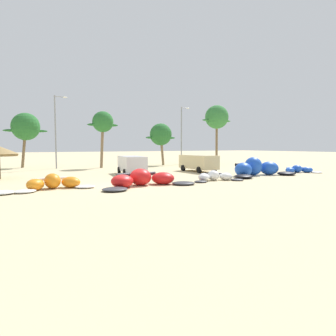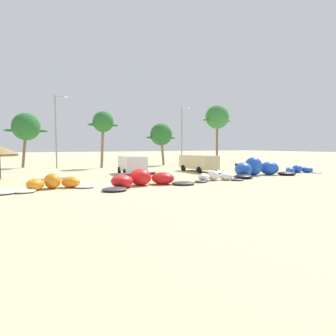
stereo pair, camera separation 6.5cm
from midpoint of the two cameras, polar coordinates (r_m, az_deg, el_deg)
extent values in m
plane|color=beige|center=(22.18, -8.36, -3.33)|extent=(260.00, 260.00, 0.00)
ellipsoid|color=white|center=(20.60, -28.78, -4.05)|extent=(1.52, 1.40, 0.23)
ellipsoid|color=white|center=(20.65, -25.31, -3.95)|extent=(1.68, 1.54, 0.21)
ellipsoid|color=orange|center=(21.49, -23.73, -2.86)|extent=(1.57, 1.70, 0.76)
ellipsoid|color=orange|center=(21.99, -20.94, -2.28)|extent=(1.18, 1.47, 1.03)
ellipsoid|color=orange|center=(22.02, -17.84, -2.54)|extent=(1.68, 1.71, 0.76)
ellipsoid|color=white|center=(21.55, -15.37, -3.38)|extent=(1.58, 1.34, 0.21)
cylinder|color=white|center=(22.44, -21.23, -1.91)|extent=(2.21, 0.43, 0.20)
cube|color=white|center=(21.86, -20.86, -2.31)|extent=(0.85, 0.57, 0.04)
ellipsoid|color=#333338|center=(19.69, -10.04, -3.94)|extent=(2.24, 2.15, 0.25)
ellipsoid|color=red|center=(21.11, -8.69, -2.47)|extent=(2.17, 2.26, 0.91)
ellipsoid|color=red|center=(22.26, -5.27, -1.69)|extent=(1.72, 1.90, 1.23)
ellipsoid|color=red|center=(22.80, -1.05, -1.93)|extent=(2.30, 2.31, 0.91)
ellipsoid|color=#333338|center=(22.56, 2.83, -2.85)|extent=(2.04, 1.89, 0.25)
cylinder|color=#333338|center=(22.77, -6.04, -1.19)|extent=(3.25, 0.66, 0.29)
cube|color=#333338|center=(22.11, -5.05, -1.73)|extent=(1.24, 0.76, 0.04)
ellipsoid|color=#333338|center=(24.06, 6.08, -2.52)|extent=(1.29, 1.17, 0.17)
ellipsoid|color=white|center=(24.95, 6.69, -1.76)|extent=(1.43, 1.45, 0.62)
ellipsoid|color=white|center=(25.67, 8.45, -1.37)|extent=(1.06, 1.20, 0.84)
ellipsoid|color=white|center=(26.00, 10.71, -1.57)|extent=(1.35, 1.41, 0.62)
ellipsoid|color=#333338|center=(25.82, 12.77, -2.15)|extent=(1.40, 1.33, 0.17)
cylinder|color=#333338|center=(25.99, 8.02, -1.10)|extent=(2.00, 0.41, 0.18)
cube|color=#333338|center=(25.58, 8.57, -1.39)|extent=(0.76, 0.48, 0.04)
ellipsoid|color=black|center=(27.70, 13.95, -1.55)|extent=(2.28, 2.18, 0.36)
ellipsoid|color=blue|center=(29.28, 13.90, -0.29)|extent=(2.32, 2.38, 1.33)
ellipsoid|color=blue|center=(30.84, 15.64, 0.33)|extent=(1.69, 1.88, 1.79)
ellipsoid|color=blue|center=(31.87, 18.39, -0.03)|extent=(2.37, 2.41, 1.33)
ellipsoid|color=black|center=(32.05, 21.28, -0.95)|extent=(2.20, 2.07, 0.36)
cylinder|color=black|center=(31.26, 14.80, 0.68)|extent=(3.40, 0.47, 0.31)
cube|color=black|center=(30.72, 15.88, 0.31)|extent=(1.26, 0.71, 0.04)
ellipsoid|color=white|center=(33.87, 21.66, -0.86)|extent=(1.30, 1.07, 0.16)
ellipsoid|color=blue|center=(34.81, 21.89, -0.37)|extent=(1.53, 1.50, 0.61)
ellipsoid|color=blue|center=(35.63, 23.00, -0.13)|extent=(1.21, 1.40, 0.82)
ellipsoid|color=blue|center=(36.08, 24.56, -0.30)|extent=(1.31, 1.46, 0.61)
ellipsoid|color=white|center=(35.99, 26.07, -0.71)|extent=(1.53, 1.46, 0.16)
cylinder|color=white|center=(35.96, 22.60, 0.06)|extent=(1.98, 0.66, 0.18)
cube|color=white|center=(35.54, 23.12, -0.15)|extent=(0.81, 0.60, 0.04)
cylinder|color=brown|center=(30.24, -29.08, 0.26)|extent=(0.10, 0.10, 2.19)
cube|color=beige|center=(34.18, 5.65, 1.15)|extent=(2.09, 5.14, 1.50)
cube|color=black|center=(35.33, 4.35, 1.68)|extent=(1.99, 1.31, 0.56)
cylinder|color=black|center=(34.99, 2.81, 0.00)|extent=(0.25, 0.68, 0.68)
cylinder|color=black|center=(36.10, 5.52, 0.12)|extent=(0.25, 0.68, 0.68)
cylinder|color=black|center=(32.36, 5.78, -0.35)|extent=(0.25, 0.68, 0.68)
cylinder|color=black|center=(33.55, 8.60, -0.22)|extent=(0.25, 0.68, 0.68)
cube|color=silver|center=(30.90, -6.88, 0.82)|extent=(2.78, 5.03, 1.50)
cube|color=black|center=(32.16, -7.39, 1.42)|extent=(2.17, 1.49, 0.56)
cylinder|color=black|center=(32.19, -9.22, -0.41)|extent=(0.34, 0.71, 0.68)
cylinder|color=black|center=(32.61, -5.67, -0.31)|extent=(0.34, 0.71, 0.68)
cylinder|color=black|center=(29.30, -8.20, -0.84)|extent=(0.34, 0.71, 0.68)
cylinder|color=black|center=(29.76, -4.32, -0.73)|extent=(0.34, 0.71, 0.68)
cylinder|color=brown|center=(44.53, -25.45, 3.55)|extent=(0.91, 0.36, 5.43)
sphere|color=#286B2D|center=(44.62, -25.20, 7.04)|extent=(3.62, 3.62, 3.62)
ellipsoid|color=#286B2D|center=(44.53, -27.05, 6.29)|extent=(2.54, 0.50, 0.36)
ellipsoid|color=#286B2D|center=(44.70, -23.31, 6.39)|extent=(2.54, 0.50, 0.36)
cylinder|color=#7F6647|center=(40.90, -12.31, 4.26)|extent=(0.66, 0.36, 6.04)
sphere|color=#286B2D|center=(41.06, -12.18, 8.48)|extent=(2.74, 2.74, 2.74)
ellipsoid|color=#286B2D|center=(40.74, -13.66, 7.91)|extent=(1.92, 0.50, 0.36)
ellipsoid|color=#286B2D|center=(41.35, -10.69, 7.90)|extent=(1.92, 0.50, 0.36)
cylinder|color=#7F6647|center=(45.61, -1.17, 3.43)|extent=(0.79, 0.36, 4.60)
sphere|color=#286B2D|center=(45.54, -1.42, 6.32)|extent=(3.27, 3.27, 3.27)
ellipsoid|color=#286B2D|center=(44.95, -2.91, 5.71)|extent=(2.29, 0.50, 0.36)
ellipsoid|color=#286B2D|center=(46.13, 0.04, 5.68)|extent=(2.29, 0.50, 0.36)
cylinder|color=brown|center=(48.88, 9.07, 5.09)|extent=(0.42, 0.36, 7.42)
sphere|color=#337A38|center=(49.06, 9.10, 9.43)|extent=(3.69, 3.69, 3.69)
ellipsoid|color=#337A38|center=(48.13, 7.68, 8.88)|extent=(2.58, 0.50, 0.36)
ellipsoid|color=#337A38|center=(49.92, 10.45, 8.68)|extent=(2.58, 0.50, 0.36)
cylinder|color=gray|center=(41.11, -20.40, 6.32)|extent=(0.18, 0.18, 9.22)
cylinder|color=gray|center=(41.64, -19.68, 12.48)|extent=(1.26, 0.10, 0.10)
ellipsoid|color=silver|center=(41.74, -18.80, 12.48)|extent=(0.56, 0.24, 0.20)
cylinder|color=gray|center=(48.07, 2.49, 6.10)|extent=(0.18, 0.18, 9.00)
cylinder|color=gray|center=(48.72, 3.12, 11.21)|extent=(1.19, 0.10, 0.10)
ellipsoid|color=silver|center=(49.03, 3.72, 11.16)|extent=(0.56, 0.24, 0.20)
camera|label=1|loc=(0.03, -90.07, -0.01)|focal=32.48mm
camera|label=2|loc=(0.03, 89.93, 0.01)|focal=32.48mm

